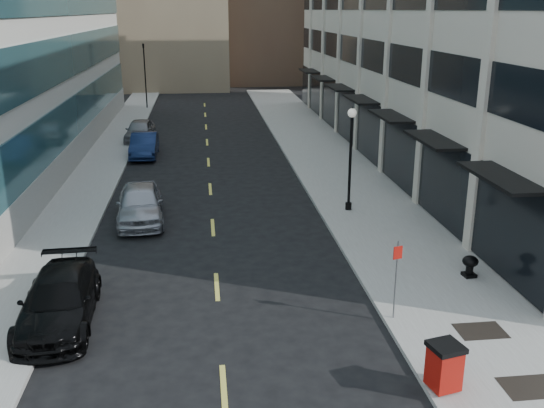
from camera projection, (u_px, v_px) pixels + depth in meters
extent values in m
cube|color=gray|center=(348.00, 183.00, 33.08)|extent=(5.00, 80.00, 0.15)
cube|color=gray|center=(85.00, 192.00, 31.54)|extent=(3.00, 80.00, 0.15)
cube|color=beige|center=(475.00, 12.00, 38.00)|extent=(14.00, 46.00, 18.00)
cube|color=black|center=(362.00, 124.00, 39.38)|extent=(0.18, 46.00, 3.60)
cube|color=black|center=(365.00, 53.00, 38.00)|extent=(0.12, 46.00, 1.80)
cube|color=beige|center=(495.00, 13.00, 21.16)|extent=(0.35, 0.60, 18.00)
cube|color=beige|center=(432.00, 13.00, 26.83)|extent=(0.35, 0.60, 18.00)
cube|color=beige|center=(391.00, 12.00, 32.51)|extent=(0.35, 0.60, 18.00)
cube|color=beige|center=(362.00, 12.00, 38.18)|extent=(0.35, 0.60, 18.00)
cube|color=beige|center=(341.00, 11.00, 43.85)|extent=(0.35, 0.60, 18.00)
cube|color=beige|center=(325.00, 11.00, 49.52)|extent=(0.35, 0.60, 18.00)
cube|color=beige|center=(312.00, 11.00, 55.20)|extent=(0.35, 0.60, 18.00)
cube|color=black|center=(501.00, 177.00, 19.82)|extent=(1.30, 4.00, 0.12)
cube|color=black|center=(433.00, 140.00, 25.49)|extent=(1.30, 4.00, 0.12)
cube|color=black|center=(390.00, 116.00, 31.16)|extent=(1.30, 4.00, 0.12)
cube|color=black|center=(361.00, 100.00, 36.83)|extent=(1.30, 4.00, 0.12)
cube|color=black|center=(339.00, 88.00, 42.51)|extent=(1.30, 4.00, 0.12)
cube|color=black|center=(322.00, 78.00, 48.18)|extent=(1.30, 4.00, 0.12)
cube|color=black|center=(309.00, 71.00, 53.85)|extent=(1.30, 4.00, 0.12)
cube|color=gray|center=(80.00, 148.00, 37.74)|extent=(0.20, 46.00, 1.80)
cube|color=#295860|center=(76.00, 114.00, 37.10)|extent=(0.14, 45.60, 2.40)
cube|color=#295860|center=(70.00, 56.00, 36.02)|extent=(0.14, 45.60, 2.40)
cube|color=beige|center=(347.00, 2.00, 74.68)|extent=(10.00, 14.00, 20.00)
cube|color=black|center=(530.00, 387.00, 15.10)|extent=(1.40, 1.00, 0.01)
cube|color=black|center=(481.00, 331.00, 17.75)|extent=(1.40, 1.00, 0.01)
cube|color=#D8CC4C|center=(224.00, 389.00, 15.26)|extent=(0.15, 2.20, 0.01)
cube|color=#D8CC4C|center=(217.00, 286.00, 20.93)|extent=(0.15, 2.20, 0.01)
cube|color=#D8CC4C|center=(213.00, 227.00, 26.60)|extent=(0.15, 2.20, 0.01)
cube|color=#D8CC4C|center=(210.00, 189.00, 32.27)|extent=(0.15, 2.20, 0.01)
cube|color=#D8CC4C|center=(208.00, 162.00, 37.95)|extent=(0.15, 2.20, 0.01)
cube|color=#D8CC4C|center=(207.00, 142.00, 43.62)|extent=(0.15, 2.20, 0.01)
cube|color=#D8CC4C|center=(206.00, 127.00, 49.29)|extent=(0.15, 2.20, 0.01)
cube|color=#D8CC4C|center=(205.00, 115.00, 54.96)|extent=(0.15, 2.20, 0.01)
cube|color=#D8CC4C|center=(205.00, 105.00, 60.64)|extent=(0.15, 2.20, 0.01)
cylinder|color=black|center=(145.00, 77.00, 57.22)|extent=(0.12, 0.12, 6.00)
imported|color=black|center=(143.00, 45.00, 56.30)|extent=(0.66, 0.66, 1.98)
imported|color=black|center=(59.00, 301.00, 18.28)|extent=(2.33, 5.28, 1.51)
imported|color=#9C9EA5|center=(140.00, 203.00, 27.13)|extent=(2.38, 5.13, 1.70)
imported|color=#122045|center=(144.00, 145.00, 39.16)|extent=(1.64, 4.64, 1.53)
imported|color=slate|center=(140.00, 130.00, 43.76)|extent=(2.13, 4.70, 1.56)
cube|color=#A9120B|center=(444.00, 367.00, 14.88)|extent=(0.81, 0.81, 1.09)
cube|color=black|center=(446.00, 347.00, 14.70)|extent=(0.92, 0.92, 0.13)
cylinder|color=black|center=(429.00, 376.00, 15.34)|extent=(0.07, 0.24, 0.24)
cylinder|color=black|center=(445.00, 375.00, 15.39)|extent=(0.07, 0.24, 0.24)
cylinder|color=black|center=(348.00, 206.00, 28.48)|extent=(0.29, 0.29, 0.33)
cylinder|color=black|center=(350.00, 162.00, 27.82)|extent=(0.13, 0.13, 4.24)
sphere|color=silver|center=(352.00, 113.00, 27.13)|extent=(0.41, 0.41, 0.41)
cone|color=black|center=(352.00, 108.00, 27.06)|extent=(0.11, 0.11, 0.17)
cylinder|color=slate|center=(396.00, 280.00, 18.14)|extent=(0.05, 0.05, 2.52)
cube|color=#B1120B|center=(398.00, 253.00, 17.85)|extent=(0.29, 0.10, 0.40)
cube|color=black|center=(469.00, 275.00, 21.36)|extent=(0.46, 0.46, 0.12)
cylinder|color=black|center=(470.00, 269.00, 21.29)|extent=(0.26, 0.26, 0.40)
ellipsoid|color=black|center=(470.00, 261.00, 21.21)|extent=(0.56, 0.56, 0.39)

